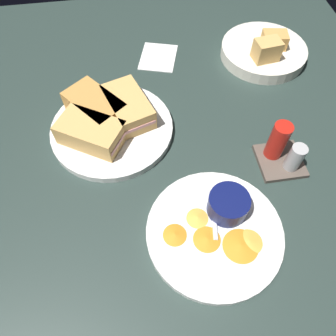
{
  "coord_description": "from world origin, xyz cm",
  "views": [
    {
      "loc": [
        45.66,
        -8.13,
        54.91
      ],
      "look_at": [
        12.61,
        -3.03,
        3.0
      ],
      "focal_mm": 34.17,
      "sensor_mm": 36.0,
      "label": 1
    }
  ],
  "objects_px": {
    "plate_sandwich_main": "(112,129)",
    "spoon_by_gravy_ramekin": "(213,204)",
    "bread_basket_rear": "(264,51)",
    "condiment_caddy": "(282,151)",
    "sandwich_half_far": "(95,107)",
    "plate_chips_companion": "(214,232)",
    "sandwich_half_extra": "(91,132)",
    "ramekin_dark_sauce": "(85,133)",
    "spoon_by_dark_ramekin": "(110,129)",
    "ramekin_light_gravy": "(228,204)",
    "sandwich_half_near": "(128,107)"
  },
  "relations": [
    {
      "from": "sandwich_half_extra",
      "to": "ramekin_dark_sauce",
      "type": "bearing_deg",
      "value": -100.98
    },
    {
      "from": "sandwich_half_far",
      "to": "sandwich_half_extra",
      "type": "distance_m",
      "value": 0.07
    },
    {
      "from": "plate_sandwich_main",
      "to": "condiment_caddy",
      "type": "height_order",
      "value": "condiment_caddy"
    },
    {
      "from": "condiment_caddy",
      "to": "spoon_by_dark_ramekin",
      "type": "bearing_deg",
      "value": -109.91
    },
    {
      "from": "sandwich_half_extra",
      "to": "spoon_by_dark_ramekin",
      "type": "height_order",
      "value": "sandwich_half_extra"
    },
    {
      "from": "condiment_caddy",
      "to": "ramekin_light_gravy",
      "type": "bearing_deg",
      "value": -54.07
    },
    {
      "from": "sandwich_half_extra",
      "to": "spoon_by_gravy_ramekin",
      "type": "bearing_deg",
      "value": 49.0
    },
    {
      "from": "sandwich_half_far",
      "to": "spoon_by_gravy_ramekin",
      "type": "distance_m",
      "value": 0.33
    },
    {
      "from": "sandwich_half_far",
      "to": "ramekin_light_gravy",
      "type": "xyz_separation_m",
      "value": [
        0.27,
        0.23,
        -0.0
      ]
    },
    {
      "from": "sandwich_half_near",
      "to": "bread_basket_rear",
      "type": "height_order",
      "value": "bread_basket_rear"
    },
    {
      "from": "ramekin_dark_sauce",
      "to": "spoon_by_gravy_ramekin",
      "type": "xyz_separation_m",
      "value": [
        0.19,
        0.23,
        -0.02
      ]
    },
    {
      "from": "sandwich_half_near",
      "to": "condiment_caddy",
      "type": "bearing_deg",
      "value": 61.13
    },
    {
      "from": "sandwich_half_near",
      "to": "bread_basket_rear",
      "type": "bearing_deg",
      "value": 113.86
    },
    {
      "from": "sandwich_half_far",
      "to": "ramekin_light_gravy",
      "type": "bearing_deg",
      "value": 39.9
    },
    {
      "from": "ramekin_dark_sauce",
      "to": "ramekin_light_gravy",
      "type": "relative_size",
      "value": 0.85
    },
    {
      "from": "sandwich_half_near",
      "to": "condiment_caddy",
      "type": "height_order",
      "value": "condiment_caddy"
    },
    {
      "from": "sandwich_half_far",
      "to": "sandwich_half_extra",
      "type": "xyz_separation_m",
      "value": [
        0.07,
        -0.01,
        0.0
      ]
    },
    {
      "from": "spoon_by_gravy_ramekin",
      "to": "sandwich_half_extra",
      "type": "bearing_deg",
      "value": -131.0
    },
    {
      "from": "sandwich_half_near",
      "to": "spoon_by_gravy_ramekin",
      "type": "relative_size",
      "value": 1.49
    },
    {
      "from": "sandwich_half_far",
      "to": "spoon_by_dark_ramekin",
      "type": "xyz_separation_m",
      "value": [
        0.05,
        0.03,
        -0.02
      ]
    },
    {
      "from": "sandwich_half_extra",
      "to": "sandwich_half_near",
      "type": "bearing_deg",
      "value": 126.54
    },
    {
      "from": "sandwich_half_far",
      "to": "spoon_by_gravy_ramekin",
      "type": "height_order",
      "value": "sandwich_half_far"
    },
    {
      "from": "sandwich_half_near",
      "to": "condiment_caddy",
      "type": "xyz_separation_m",
      "value": [
        0.16,
        0.29,
        -0.01
      ]
    },
    {
      "from": "sandwich_half_extra",
      "to": "ramekin_light_gravy",
      "type": "height_order",
      "value": "sandwich_half_extra"
    },
    {
      "from": "sandwich_half_far",
      "to": "condiment_caddy",
      "type": "distance_m",
      "value": 0.4
    },
    {
      "from": "plate_sandwich_main",
      "to": "sandwich_half_far",
      "type": "xyz_separation_m",
      "value": [
        -0.04,
        -0.03,
        0.03
      ]
    },
    {
      "from": "spoon_by_dark_ramekin",
      "to": "ramekin_light_gravy",
      "type": "relative_size",
      "value": 1.33
    },
    {
      "from": "plate_sandwich_main",
      "to": "spoon_by_dark_ramekin",
      "type": "bearing_deg",
      "value": -26.41
    },
    {
      "from": "sandwich_half_extra",
      "to": "spoon_by_gravy_ramekin",
      "type": "height_order",
      "value": "sandwich_half_extra"
    },
    {
      "from": "plate_sandwich_main",
      "to": "ramekin_dark_sauce",
      "type": "distance_m",
      "value": 0.07
    },
    {
      "from": "ramekin_dark_sauce",
      "to": "condiment_caddy",
      "type": "distance_m",
      "value": 0.4
    },
    {
      "from": "sandwich_half_extra",
      "to": "condiment_caddy",
      "type": "height_order",
      "value": "condiment_caddy"
    },
    {
      "from": "bread_basket_rear",
      "to": "condiment_caddy",
      "type": "distance_m",
      "value": 0.33
    },
    {
      "from": "plate_sandwich_main",
      "to": "sandwich_half_extra",
      "type": "bearing_deg",
      "value": -53.46
    },
    {
      "from": "plate_chips_companion",
      "to": "bread_basket_rear",
      "type": "bearing_deg",
      "value": 152.52
    },
    {
      "from": "plate_sandwich_main",
      "to": "spoon_by_gravy_ramekin",
      "type": "distance_m",
      "value": 0.28
    },
    {
      "from": "spoon_by_gravy_ramekin",
      "to": "spoon_by_dark_ramekin",
      "type": "bearing_deg",
      "value": -139.24
    },
    {
      "from": "plate_sandwich_main",
      "to": "ramekin_dark_sauce",
      "type": "height_order",
      "value": "ramekin_dark_sauce"
    },
    {
      "from": "plate_sandwich_main",
      "to": "spoon_by_gravy_ramekin",
      "type": "xyz_separation_m",
      "value": [
        0.22,
        0.17,
        0.01
      ]
    },
    {
      "from": "ramekin_dark_sauce",
      "to": "bread_basket_rear",
      "type": "xyz_separation_m",
      "value": [
        -0.22,
        0.46,
        -0.02
      ]
    },
    {
      "from": "sandwich_half_far",
      "to": "condiment_caddy",
      "type": "bearing_deg",
      "value": 64.67
    },
    {
      "from": "spoon_by_gravy_ramekin",
      "to": "condiment_caddy",
      "type": "xyz_separation_m",
      "value": [
        -0.09,
        0.16,
        0.01
      ]
    },
    {
      "from": "ramekin_dark_sauce",
      "to": "plate_chips_companion",
      "type": "bearing_deg",
      "value": 42.43
    },
    {
      "from": "sandwich_half_extra",
      "to": "bread_basket_rear",
      "type": "relative_size",
      "value": 0.69
    },
    {
      "from": "sandwich_half_extra",
      "to": "sandwich_half_far",
      "type": "bearing_deg",
      "value": 171.54
    },
    {
      "from": "ramekin_light_gravy",
      "to": "bread_basket_rear",
      "type": "distance_m",
      "value": 0.47
    },
    {
      "from": "ramekin_light_gravy",
      "to": "sandwich_half_extra",
      "type": "bearing_deg",
      "value": -130.24
    },
    {
      "from": "sandwich_half_extra",
      "to": "plate_chips_companion",
      "type": "relative_size",
      "value": 0.62
    },
    {
      "from": "sandwich_half_near",
      "to": "sandwich_half_far",
      "type": "bearing_deg",
      "value": -98.46
    },
    {
      "from": "spoon_by_gravy_ramekin",
      "to": "bread_basket_rear",
      "type": "height_order",
      "value": "bread_basket_rear"
    }
  ]
}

